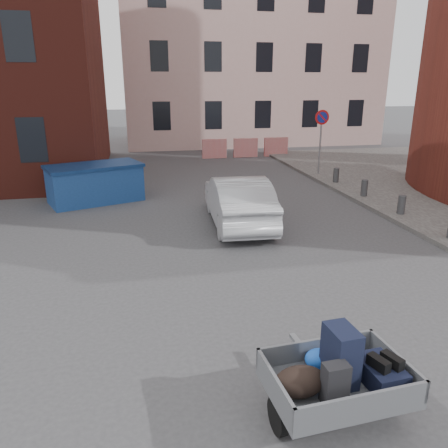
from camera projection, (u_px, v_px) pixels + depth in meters
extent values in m
plane|color=#38383A|center=(228.00, 284.00, 8.73)|extent=(120.00, 120.00, 0.00)
cube|color=#CFA79F|center=(247.00, 31.00, 28.19)|extent=(16.00, 8.00, 14.00)
cylinder|color=gray|center=(320.00, 143.00, 18.28)|extent=(0.07, 0.07, 2.60)
cylinder|color=red|center=(322.00, 117.00, 17.94)|extent=(0.60, 0.03, 0.60)
cylinder|color=navy|center=(322.00, 117.00, 17.92)|extent=(0.44, 0.03, 0.44)
cylinder|color=#3A3A3D|center=(401.00, 205.00, 12.92)|extent=(0.22, 0.22, 0.55)
cylinder|color=#3A3A3D|center=(364.00, 188.00, 14.97)|extent=(0.22, 0.22, 0.55)
cylinder|color=#3A3A3D|center=(336.00, 175.00, 17.02)|extent=(0.22, 0.22, 0.55)
cube|color=red|center=(215.00, 149.00, 23.02)|extent=(1.30, 0.18, 1.00)
cube|color=red|center=(246.00, 148.00, 23.35)|extent=(1.30, 0.18, 1.00)
cube|color=red|center=(276.00, 147.00, 23.67)|extent=(1.30, 0.18, 1.00)
cylinder|color=black|center=(278.00, 416.00, 4.99)|extent=(0.13, 0.45, 0.44)
cylinder|color=black|center=(387.00, 393.00, 5.36)|extent=(0.13, 0.45, 0.44)
cube|color=slate|center=(336.00, 387.00, 5.10)|extent=(1.67, 1.21, 0.08)
cube|color=slate|center=(275.00, 386.00, 4.84)|extent=(0.12, 1.10, 0.28)
cube|color=slate|center=(395.00, 363.00, 5.24)|extent=(0.12, 1.10, 0.28)
cube|color=slate|center=(316.00, 349.00, 5.53)|extent=(1.60, 0.15, 0.28)
cube|color=slate|center=(363.00, 405.00, 4.56)|extent=(1.60, 0.15, 0.28)
cube|color=slate|center=(302.00, 349.00, 5.94)|extent=(0.13, 0.70, 0.06)
cube|color=#151A32|center=(341.00, 356.00, 5.04)|extent=(0.33, 0.47, 0.70)
cube|color=black|center=(380.00, 373.00, 5.08)|extent=(0.44, 0.63, 0.25)
ellipsoid|color=black|center=(300.00, 382.00, 4.86)|extent=(0.62, 0.40, 0.36)
cube|color=black|center=(335.00, 384.00, 4.74)|extent=(0.29, 0.20, 0.48)
ellipsoid|color=blue|center=(319.00, 359.00, 5.36)|extent=(0.38, 0.32, 0.24)
cube|color=black|center=(378.00, 363.00, 4.96)|extent=(0.19, 0.29, 0.13)
cube|color=black|center=(392.00, 360.00, 5.01)|extent=(0.19, 0.29, 0.13)
cube|color=navy|center=(95.00, 185.00, 14.60)|extent=(3.24, 2.38, 1.17)
cube|color=navy|center=(93.00, 166.00, 14.41)|extent=(3.36, 2.50, 0.10)
imported|color=#ADAFB5|center=(238.00, 200.00, 12.26)|extent=(1.71, 4.29, 1.39)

